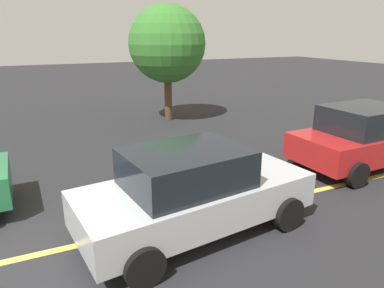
{
  "coord_description": "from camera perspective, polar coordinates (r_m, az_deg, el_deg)",
  "views": [
    {
      "loc": [
        0.64,
        -5.58,
        3.51
      ],
      "look_at": [
        3.36,
        0.44,
        1.41
      ],
      "focal_mm": 32.6,
      "sensor_mm": 36.0,
      "label": 1
    }
  ],
  "objects": [
    {
      "name": "car_silver_far_lane",
      "position": [
        6.34,
        0.19,
        -7.64
      ],
      "size": [
        4.49,
        2.47,
        1.61
      ],
      "color": "#B7BABF",
      "rests_on": "ground_plane"
    },
    {
      "name": "tree_left_verge",
      "position": [
        14.54,
        -4.09,
        15.96
      ],
      "size": [
        3.09,
        3.09,
        4.66
      ],
      "color": "#513823",
      "rests_on": "ground_plane"
    },
    {
      "name": "ground_plane",
      "position": [
        6.62,
        -27.01,
        -16.59
      ],
      "size": [
        80.0,
        80.0,
        0.0
      ],
      "primitive_type": "plane",
      "color": "#262628"
    },
    {
      "name": "lane_marking_centre",
      "position": [
        7.0,
        -1.25,
        -12.47
      ],
      "size": [
        28.0,
        0.16,
        0.01
      ],
      "primitive_type": "cube",
      "color": "#E0D14C"
    },
    {
      "name": "car_red_crossing",
      "position": [
        10.59,
        26.56,
        1.1
      ],
      "size": [
        4.35,
        2.21,
        1.69
      ],
      "color": "red",
      "rests_on": "ground_plane"
    }
  ]
}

